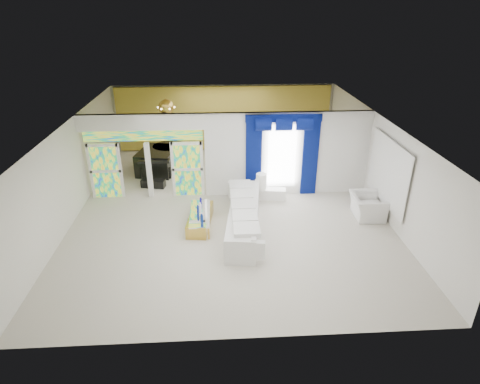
{
  "coord_description": "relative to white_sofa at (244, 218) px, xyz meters",
  "views": [
    {
      "loc": [
        -0.36,
        -12.22,
        6.35
      ],
      "look_at": [
        0.3,
        -1.2,
        1.1
      ],
      "focal_mm": 30.01,
      "sensor_mm": 36.0,
      "label": 1
    }
  ],
  "objects": [
    {
      "name": "console_table",
      "position": [
        1.04,
        2.01,
        -0.19
      ],
      "size": [
        1.17,
        0.51,
        0.38
      ],
      "primitive_type": "cube",
      "rotation": [
        0.0,
        0.0,
        -0.14
      ],
      "color": "white",
      "rests_on": "ground"
    },
    {
      "name": "tv_console",
      "position": [
        -4.81,
        3.92,
        0.05
      ],
      "size": [
        0.59,
        0.53,
        0.85
      ],
      "primitive_type": "cube",
      "rotation": [
        0.0,
        0.0,
        0.0
      ],
      "color": "tan",
      "rests_on": "ground"
    },
    {
      "name": "window_pane",
      "position": [
        1.5,
        2.41,
        1.07
      ],
      "size": [
        1.0,
        0.02,
        2.3
      ],
      "primitive_type": "cube",
      "color": "white",
      "rests_on": "dividing_wall"
    },
    {
      "name": "coffee_table",
      "position": [
        -1.35,
        0.3,
        -0.17
      ],
      "size": [
        0.83,
        1.89,
        0.41
      ],
      "primitive_type": "cube",
      "rotation": [
        0.0,
        0.0,
        -0.12
      ],
      "color": "gold",
      "rests_on": "ground"
    },
    {
      "name": "piano_bench",
      "position": [
        -3.21,
        3.26,
        -0.23
      ],
      "size": [
        0.93,
        0.51,
        0.3
      ],
      "primitive_type": "cube",
      "rotation": [
        0.0,
        0.0,
        -0.19
      ],
      "color": "black",
      "rests_on": "ground"
    },
    {
      "name": "gold_curtains",
      "position": [
        -0.4,
        7.41,
        1.12
      ],
      "size": [
        9.7,
        0.12,
        2.9
      ],
      "primitive_type": "cube",
      "color": "#B5852B",
      "rests_on": "ground"
    },
    {
      "name": "wall_mirror",
      "position": [
        4.54,
        0.51,
        1.17
      ],
      "size": [
        0.04,
        2.7,
        1.9
      ],
      "primitive_type": "cube",
      "color": "white",
      "rests_on": "ground"
    },
    {
      "name": "floor",
      "position": [
        -0.4,
        1.51,
        -0.38
      ],
      "size": [
        12.0,
        12.0,
        0.0
      ],
      "primitive_type": "plane",
      "color": "#B7AF9E",
      "rests_on": "ground"
    },
    {
      "name": "grand_piano",
      "position": [
        -3.21,
        4.86,
        0.08
      ],
      "size": [
        1.69,
        2.03,
        0.91
      ],
      "primitive_type": "cube",
      "rotation": [
        0.0,
        0.0,
        -0.19
      ],
      "color": "black",
      "rests_on": "ground"
    },
    {
      "name": "dividing_header",
      "position": [
        -3.25,
        2.51,
        2.35
      ],
      "size": [
        4.3,
        0.18,
        0.55
      ],
      "primitive_type": "cube",
      "color": "white",
      "rests_on": "dividing_wall"
    },
    {
      "name": "decanters",
      "position": [
        -1.33,
        0.26,
        0.13
      ],
      "size": [
        0.22,
        1.31,
        0.25
      ],
      "color": "navy",
      "rests_on": "coffee_table"
    },
    {
      "name": "dividing_wall",
      "position": [
        1.75,
        2.51,
        1.12
      ],
      "size": [
        5.7,
        0.18,
        3.0
      ],
      "primitive_type": "cube",
      "color": "white",
      "rests_on": "ground"
    },
    {
      "name": "blue_drape_left",
      "position": [
        0.5,
        2.38,
        1.02
      ],
      "size": [
        0.55,
        0.1,
        2.8
      ],
      "primitive_type": "cube",
      "color": "#031044",
      "rests_on": "ground"
    },
    {
      "name": "table_lamp",
      "position": [
        0.74,
        2.01,
        0.29
      ],
      "size": [
        0.36,
        0.36,
        0.58
      ],
      "primitive_type": "cylinder",
      "color": "white",
      "rests_on": "console_table"
    },
    {
      "name": "stained_panel_left",
      "position": [
        -4.68,
        2.51,
        0.62
      ],
      "size": [
        0.95,
        0.04,
        2.0
      ],
      "primitive_type": "cube",
      "color": "#994C3F",
      "rests_on": "ground"
    },
    {
      "name": "chandelier",
      "position": [
        -2.7,
        4.91,
        2.27
      ],
      "size": [
        0.6,
        0.6,
        0.6
      ],
      "primitive_type": "sphere",
      "color": "gold",
      "rests_on": "ceiling"
    },
    {
      "name": "armchair",
      "position": [
        4.04,
        0.53,
        -0.0
      ],
      "size": [
        1.04,
        1.18,
        0.74
      ],
      "primitive_type": "imported",
      "rotation": [
        0.0,
        0.0,
        1.53
      ],
      "color": "white",
      "rests_on": "ground"
    },
    {
      "name": "white_sofa",
      "position": [
        0.0,
        0.0,
        0.0
      ],
      "size": [
        1.32,
        4.02,
        0.75
      ],
      "primitive_type": "cube",
      "rotation": [
        0.0,
        0.0,
        -0.12
      ],
      "color": "white",
      "rests_on": "ground"
    },
    {
      "name": "blue_pelmet",
      "position": [
        1.5,
        2.38,
        2.44
      ],
      "size": [
        2.6,
        0.12,
        0.25
      ],
      "primitive_type": "cube",
      "color": "#031044",
      "rests_on": "dividing_wall"
    },
    {
      "name": "blue_drape_right",
      "position": [
        2.5,
        2.38,
        1.02
      ],
      "size": [
        0.55,
        0.1,
        2.8
      ],
      "primitive_type": "cube",
      "color": "#031044",
      "rests_on": "ground"
    },
    {
      "name": "stained_transom",
      "position": [
        -3.25,
        2.51,
        1.87
      ],
      "size": [
        4.0,
        0.05,
        0.35
      ],
      "primitive_type": "cube",
      "color": "#994C3F",
      "rests_on": "dividing_header"
    },
    {
      "name": "stained_panel_right",
      "position": [
        -1.83,
        2.51,
        0.62
      ],
      "size": [
        0.95,
        0.04,
        2.0
      ],
      "primitive_type": "cube",
      "color": "#994C3F",
      "rests_on": "ground"
    }
  ]
}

